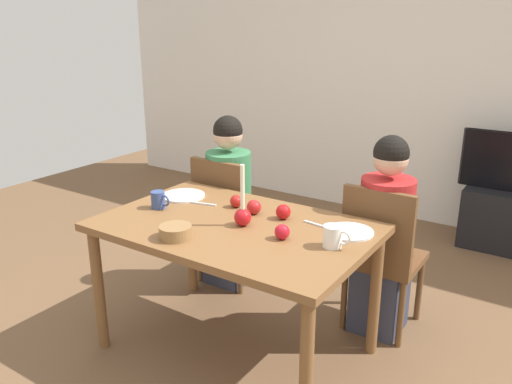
{
  "coord_description": "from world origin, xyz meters",
  "views": [
    {
      "loc": [
        1.46,
        -2.02,
        1.75
      ],
      "look_at": [
        0.0,
        0.2,
        0.87
      ],
      "focal_mm": 36.44,
      "sensor_mm": 36.0,
      "label": 1
    }
  ],
  "objects_px": {
    "chair_right": "(381,251)",
    "apple_far_edge": "(282,232)",
    "person_right_child": "(384,240)",
    "mug_left": "(159,200)",
    "tv_stand": "(506,220)",
    "plate_left": "(183,196)",
    "chair_left": "(226,213)",
    "mug_right": "(333,237)",
    "apple_near_candle": "(283,212)",
    "apple_by_left_plate": "(236,201)",
    "person_left_child": "(229,204)",
    "apple_by_right_mug": "(254,207)",
    "bowl_walnuts": "(175,232)",
    "candle_centerpiece": "(243,213)",
    "plate_right": "(349,232)",
    "dining_table": "(235,239)"
  },
  "relations": [
    {
      "from": "person_left_child",
      "to": "apple_by_right_mug",
      "type": "bearing_deg",
      "value": -42.0
    },
    {
      "from": "person_right_child",
      "to": "tv_stand",
      "type": "xyz_separation_m",
      "value": [
        0.42,
        1.66,
        -0.33
      ]
    },
    {
      "from": "mug_left",
      "to": "mug_right",
      "type": "xyz_separation_m",
      "value": [
        1.04,
        0.06,
        0.0
      ]
    },
    {
      "from": "mug_right",
      "to": "apple_near_candle",
      "type": "relative_size",
      "value": 1.7
    },
    {
      "from": "plate_left",
      "to": "person_left_child",
      "type": "bearing_deg",
      "value": 89.33
    },
    {
      "from": "apple_near_candle",
      "to": "apple_by_left_plate",
      "type": "bearing_deg",
      "value": 177.88
    },
    {
      "from": "bowl_walnuts",
      "to": "person_right_child",
      "type": "bearing_deg",
      "value": 52.82
    },
    {
      "from": "person_left_child",
      "to": "plate_right",
      "type": "distance_m",
      "value": 1.15
    },
    {
      "from": "plate_left",
      "to": "mug_right",
      "type": "bearing_deg",
      "value": -9.13
    },
    {
      "from": "apple_by_left_plate",
      "to": "apple_by_right_mug",
      "type": "xyz_separation_m",
      "value": [
        0.15,
        -0.03,
        0.0
      ]
    },
    {
      "from": "bowl_walnuts",
      "to": "tv_stand",
      "type": "bearing_deg",
      "value": 66.41
    },
    {
      "from": "dining_table",
      "to": "person_left_child",
      "type": "height_order",
      "value": "person_left_child"
    },
    {
      "from": "candle_centerpiece",
      "to": "apple_by_right_mug",
      "type": "xyz_separation_m",
      "value": [
        -0.04,
        0.17,
        -0.03
      ]
    },
    {
      "from": "dining_table",
      "to": "chair_right",
      "type": "distance_m",
      "value": 0.85
    },
    {
      "from": "plate_left",
      "to": "mug_left",
      "type": "distance_m",
      "value": 0.23
    },
    {
      "from": "person_right_child",
      "to": "person_left_child",
      "type": "bearing_deg",
      "value": 180.0
    },
    {
      "from": "chair_left",
      "to": "apple_by_right_mug",
      "type": "relative_size",
      "value": 11.28
    },
    {
      "from": "person_right_child",
      "to": "mug_left",
      "type": "xyz_separation_m",
      "value": [
        -1.07,
        -0.68,
        0.23
      ]
    },
    {
      "from": "plate_right",
      "to": "mug_right",
      "type": "height_order",
      "value": "mug_right"
    },
    {
      "from": "mug_right",
      "to": "chair_right",
      "type": "bearing_deg",
      "value": 86.7
    },
    {
      "from": "chair_left",
      "to": "mug_right",
      "type": "relative_size",
      "value": 6.63
    },
    {
      "from": "apple_by_left_plate",
      "to": "chair_left",
      "type": "bearing_deg",
      "value": 132.92
    },
    {
      "from": "tv_stand",
      "to": "apple_by_left_plate",
      "type": "height_order",
      "value": "apple_by_left_plate"
    },
    {
      "from": "apple_near_candle",
      "to": "apple_by_left_plate",
      "type": "xyz_separation_m",
      "value": [
        -0.31,
        0.01,
        -0.0
      ]
    },
    {
      "from": "chair_right",
      "to": "tv_stand",
      "type": "height_order",
      "value": "chair_right"
    },
    {
      "from": "mug_right",
      "to": "apple_by_right_mug",
      "type": "xyz_separation_m",
      "value": [
        -0.54,
        0.16,
        -0.01
      ]
    },
    {
      "from": "candle_centerpiece",
      "to": "mug_right",
      "type": "relative_size",
      "value": 2.38
    },
    {
      "from": "candle_centerpiece",
      "to": "apple_far_edge",
      "type": "height_order",
      "value": "candle_centerpiece"
    },
    {
      "from": "bowl_walnuts",
      "to": "apple_by_left_plate",
      "type": "bearing_deg",
      "value": 90.94
    },
    {
      "from": "tv_stand",
      "to": "apple_by_right_mug",
      "type": "xyz_separation_m",
      "value": [
        -1.0,
        -2.12,
        0.55
      ]
    },
    {
      "from": "mug_left",
      "to": "apple_by_right_mug",
      "type": "relative_size",
      "value": 1.54
    },
    {
      "from": "person_right_child",
      "to": "plate_right",
      "type": "distance_m",
      "value": 0.46
    },
    {
      "from": "chair_right",
      "to": "apple_by_right_mug",
      "type": "bearing_deg",
      "value": -143.46
    },
    {
      "from": "chair_right",
      "to": "apple_far_edge",
      "type": "distance_m",
      "value": 0.75
    },
    {
      "from": "chair_left",
      "to": "apple_near_candle",
      "type": "xyz_separation_m",
      "value": [
        0.68,
        -0.4,
        0.28
      ]
    },
    {
      "from": "tv_stand",
      "to": "plate_left",
      "type": "xyz_separation_m",
      "value": [
        -1.52,
        -2.11,
        0.52
      ]
    },
    {
      "from": "chair_left",
      "to": "bowl_walnuts",
      "type": "height_order",
      "value": "chair_left"
    },
    {
      "from": "bowl_walnuts",
      "to": "apple_near_candle",
      "type": "height_order",
      "value": "apple_near_candle"
    },
    {
      "from": "tv_stand",
      "to": "apple_near_candle",
      "type": "bearing_deg",
      "value": -111.61
    },
    {
      "from": "mug_left",
      "to": "apple_near_candle",
      "type": "bearing_deg",
      "value": 19.83
    },
    {
      "from": "mug_right",
      "to": "bowl_walnuts",
      "type": "relative_size",
      "value": 0.86
    },
    {
      "from": "plate_left",
      "to": "apple_by_right_mug",
      "type": "relative_size",
      "value": 3.22
    },
    {
      "from": "dining_table",
      "to": "bowl_walnuts",
      "type": "bearing_deg",
      "value": -114.06
    },
    {
      "from": "candle_centerpiece",
      "to": "plate_left",
      "type": "bearing_deg",
      "value": 162.03
    },
    {
      "from": "mug_left",
      "to": "mug_right",
      "type": "relative_size",
      "value": 0.91
    },
    {
      "from": "candle_centerpiece",
      "to": "plate_left",
      "type": "relative_size",
      "value": 1.26
    },
    {
      "from": "dining_table",
      "to": "chair_right",
      "type": "height_order",
      "value": "chair_right"
    },
    {
      "from": "plate_right",
      "to": "mug_left",
      "type": "relative_size",
      "value": 1.96
    },
    {
      "from": "apple_near_candle",
      "to": "tv_stand",
      "type": "bearing_deg",
      "value": 68.39
    },
    {
      "from": "candle_centerpiece",
      "to": "bowl_walnuts",
      "type": "xyz_separation_m",
      "value": [
        -0.18,
        -0.31,
        -0.04
      ]
    }
  ]
}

